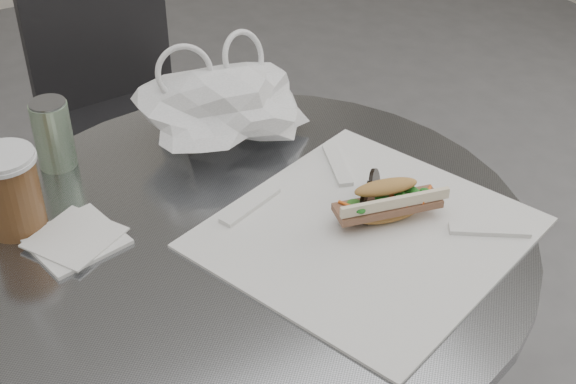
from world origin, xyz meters
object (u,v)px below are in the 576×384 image
cafe_table (258,367)px  drink_can (53,134)px  banh_mi (387,202)px  sunglasses (368,199)px  chair_far (142,181)px  iced_coffee (10,190)px

cafe_table → drink_can: 0.47m
cafe_table → drink_can: drink_can is taller
banh_mi → sunglasses: bearing=109.8°
chair_far → banh_mi: (0.06, -0.80, 0.42)m
banh_mi → drink_can: size_ratio=1.78×
sunglasses → drink_can: 0.47m
iced_coffee → drink_can: bearing=51.5°
banh_mi → drink_can: (-0.34, 0.37, 0.02)m
chair_far → banh_mi: bearing=91.6°
sunglasses → cafe_table: bearing=121.8°
chair_far → sunglasses: 0.87m
cafe_table → chair_far: (0.10, 0.72, -0.11)m
sunglasses → drink_can: drink_can is taller
cafe_table → drink_can: size_ratio=7.09×
chair_far → iced_coffee: (-0.37, -0.55, 0.45)m
banh_mi → iced_coffee: (-0.43, 0.25, 0.03)m
iced_coffee → sunglasses: size_ratio=2.76×
drink_can → cafe_table: bearing=-58.5°
iced_coffee → drink_can: 0.15m
iced_coffee → drink_can: size_ratio=2.32×
cafe_table → banh_mi: (0.16, -0.08, 0.31)m
iced_coffee → sunglasses: iced_coffee is taller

